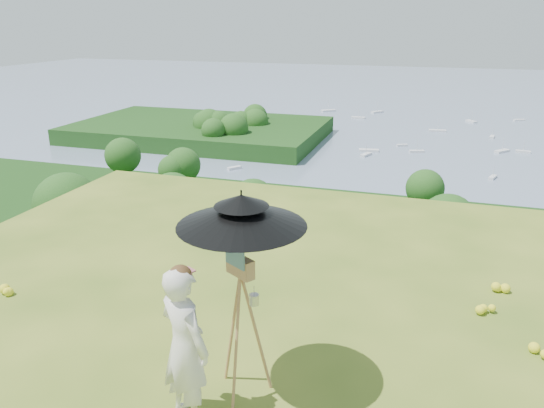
% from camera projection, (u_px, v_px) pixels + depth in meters
% --- Properties ---
extents(shoreline_tier, '(170.00, 28.00, 8.00)m').
position_uv_depth(shoreline_tier, '(418.00, 282.00, 84.27)').
color(shoreline_tier, '#6C6256').
rests_on(shoreline_tier, bay_water).
extents(bay_water, '(700.00, 700.00, 0.00)m').
position_uv_depth(bay_water, '(439.00, 109.00, 232.05)').
color(bay_water, slate).
rests_on(bay_water, ground).
extents(peninsula, '(90.00, 60.00, 12.00)m').
position_uv_depth(peninsula, '(200.00, 123.00, 175.30)').
color(peninsula, '#12330E').
rests_on(peninsula, bay_water).
extents(slope_trees, '(110.00, 50.00, 6.00)m').
position_uv_depth(slope_trees, '(416.00, 270.00, 41.34)').
color(slope_trees, '#154616').
rests_on(slope_trees, forest_slope).
extents(harbor_town, '(110.00, 22.00, 5.00)m').
position_uv_depth(harbor_town, '(422.00, 244.00, 82.12)').
color(harbor_town, silver).
rests_on(harbor_town, shoreline_tier).
extents(moored_boats, '(140.00, 140.00, 0.70)m').
position_uv_depth(moored_boats, '(392.00, 145.00, 164.42)').
color(moored_boats, silver).
rests_on(moored_boats, bay_water).
extents(wildflowers, '(10.00, 10.50, 0.12)m').
position_uv_depth(wildflowers, '(350.00, 404.00, 5.10)').
color(wildflowers, yellow).
rests_on(wildflowers, ground).
extents(painter, '(0.68, 0.59, 1.57)m').
position_uv_depth(painter, '(185.00, 346.00, 4.77)').
color(painter, silver).
rests_on(painter, ground).
extents(field_easel, '(0.85, 0.85, 1.63)m').
position_uv_depth(field_easel, '(242.00, 321.00, 5.10)').
color(field_easel, '#B07A4A').
rests_on(field_easel, ground).
extents(sun_umbrella, '(1.54, 1.54, 0.80)m').
position_uv_depth(sun_umbrella, '(242.00, 232.00, 4.81)').
color(sun_umbrella, black).
rests_on(sun_umbrella, field_easel).
extents(painter_cap, '(0.30, 0.31, 0.10)m').
position_uv_depth(painter_cap, '(180.00, 272.00, 4.52)').
color(painter_cap, '#BD686B').
rests_on(painter_cap, painter).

